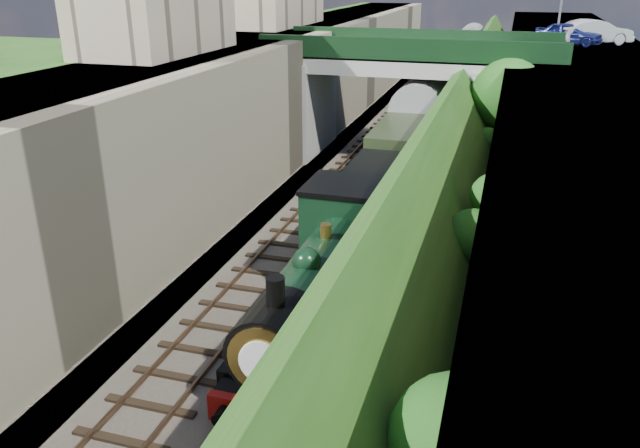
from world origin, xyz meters
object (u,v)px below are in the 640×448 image
(car_silver, at_px, (594,32))
(locomotive, at_px, (324,283))
(tree, at_px, (511,99))
(car_blue, at_px, (569,34))
(tender, at_px, (376,208))
(road_bridge, at_px, (419,92))

(car_silver, height_order, locomotive, car_silver)
(tree, height_order, car_blue, car_blue)
(car_blue, relative_size, car_silver, 0.88)
(tree, relative_size, car_silver, 1.49)
(car_blue, height_order, locomotive, car_blue)
(tree, distance_m, tender, 10.45)
(road_bridge, xyz_separation_m, car_blue, (7.96, 6.37, 2.84))
(road_bridge, distance_m, tender, 12.84)
(road_bridge, height_order, tender, road_bridge)
(tree, xyz_separation_m, car_silver, (4.49, 10.85, 2.33))
(road_bridge, relative_size, tender, 2.67)
(car_blue, distance_m, tender, 21.15)
(tree, relative_size, locomotive, 0.65)
(road_bridge, relative_size, locomotive, 1.56)
(tree, xyz_separation_m, tender, (-4.71, -8.82, -3.03))
(road_bridge, height_order, tree, road_bridge)
(car_blue, relative_size, tender, 0.65)
(car_silver, height_order, tender, car_silver)
(car_blue, distance_m, car_silver, 1.65)
(tree, bearing_deg, car_silver, 67.53)
(tree, bearing_deg, locomotive, -106.24)
(road_bridge, height_order, car_blue, car_blue)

